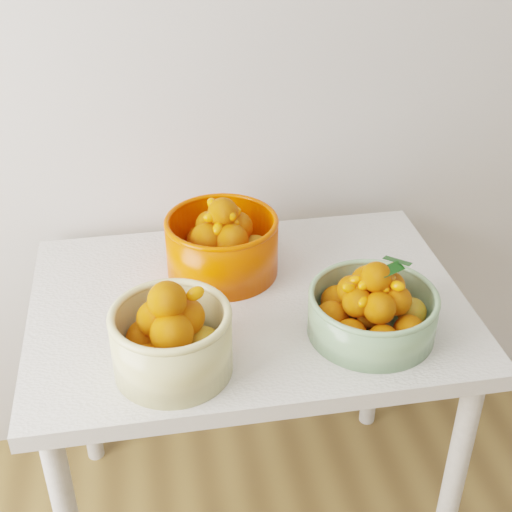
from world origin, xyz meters
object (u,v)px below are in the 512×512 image
(bowl_cream, at_px, (172,338))
(bowl_green, at_px, (372,309))
(bowl_orange, at_px, (222,244))
(table, at_px, (249,332))

(bowl_cream, distance_m, bowl_green, 0.43)
(bowl_orange, bearing_deg, bowl_cream, -113.09)
(bowl_cream, height_order, bowl_orange, bowl_cream)
(table, xyz_separation_m, bowl_green, (0.24, -0.16, 0.16))
(bowl_cream, bearing_deg, table, 48.15)
(table, relative_size, bowl_cream, 3.30)
(table, xyz_separation_m, bowl_cream, (-0.19, -0.21, 0.18))
(table, distance_m, bowl_cream, 0.33)
(table, bearing_deg, bowl_cream, -131.85)
(table, xyz_separation_m, bowl_orange, (-0.04, 0.13, 0.17))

